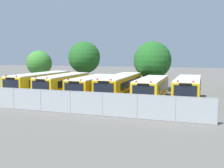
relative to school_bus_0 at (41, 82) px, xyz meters
The scene contains 12 objects.
ground_plane 8.99m from the school_bus_0, ahead, with size 160.00×160.00×0.00m, color #595651.
school_bus_0 is the anchor object (origin of this frame).
school_bus_1 3.55m from the school_bus_0, ahead, with size 2.64×10.11×2.66m.
school_bus_2 7.15m from the school_bus_0, ahead, with size 2.63×9.44×2.51m.
school_bus_3 10.55m from the school_bus_0, ahead, with size 2.61×11.68×2.73m.
school_bus_4 14.16m from the school_bus_0, ahead, with size 2.59×9.51×2.53m.
school_bus_5 17.92m from the school_bus_0, ahead, with size 2.55×9.36×2.68m.
tree_0 9.76m from the school_bus_0, 125.58° to the left, with size 4.04×4.04×5.62m.
tree_1 9.32m from the school_bus_0, 77.35° to the left, with size 4.91×4.91×6.98m.
tree_2 15.18m from the school_bus_0, 29.80° to the left, with size 5.14×5.14×6.75m.
chainlink_fence 12.55m from the school_bus_0, 45.14° to the right, with size 22.99×0.07×1.93m.
traffic_cone 10.76m from the school_bus_0, 47.46° to the right, with size 0.49×0.49×0.64m, color #EA5914.
Camera 1 is at (10.18, -27.72, 4.85)m, focal length 41.51 mm.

